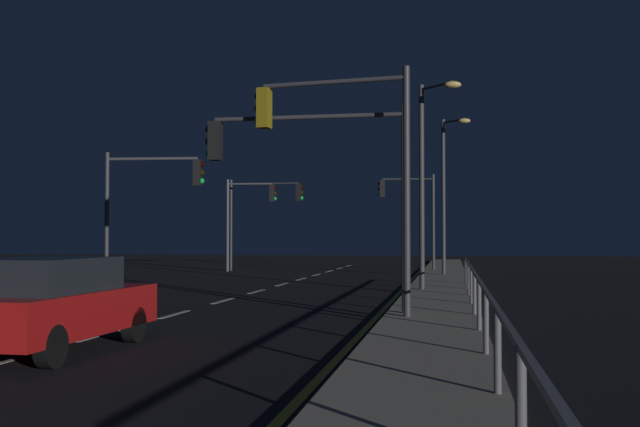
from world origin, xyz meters
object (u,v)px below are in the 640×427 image
traffic_light_near_right (409,203)px  traffic_light_mid_left (311,164)px  traffic_light_far_right (340,143)px  car (50,303)px  street_lamp_far_end (447,181)px  traffic_light_far_center (150,192)px  traffic_light_overhead_east (263,206)px  street_lamp_corner (427,165)px  traffic_light_far_left (249,207)px

traffic_light_near_right → traffic_light_mid_left: bearing=-92.5°
traffic_light_far_right → traffic_light_near_right: (0.25, 24.47, -0.33)m
car → traffic_light_far_right: size_ratio=0.79×
street_lamp_far_end → traffic_light_far_center: bearing=-136.3°
traffic_light_near_right → street_lamp_far_end: bearing=-68.6°
traffic_light_far_right → street_lamp_far_end: 19.30m
traffic_light_far_center → traffic_light_overhead_east: bearing=88.5°
traffic_light_near_right → traffic_light_far_right: bearing=-90.6°
traffic_light_far_right → traffic_light_mid_left: bearing=142.6°
street_lamp_corner → street_lamp_far_end: bearing=86.8°
traffic_light_mid_left → traffic_light_far_left: (-7.77, 23.03, -0.12)m
traffic_light_mid_left → street_lamp_corner: street_lamp_corner is taller
traffic_light_far_right → car: bearing=-124.9°
traffic_light_far_left → traffic_light_overhead_east: traffic_light_overhead_east is taller
traffic_light_overhead_east → traffic_light_far_center: bearing=-91.5°
traffic_light_far_left → traffic_light_near_right: bearing=5.4°
traffic_light_far_right → traffic_light_overhead_east: (-7.92, 24.29, -0.42)m
traffic_light_far_right → traffic_light_overhead_east: traffic_light_far_right is taller
traffic_light_mid_left → street_lamp_corner: size_ratio=0.72×
traffic_light_mid_left → street_lamp_far_end: (3.13, 18.55, 0.89)m
traffic_light_far_left → traffic_light_near_right: size_ratio=0.98×
car → traffic_light_far_center: (-4.33, 14.69, 2.71)m
traffic_light_far_right → street_lamp_corner: (1.74, 8.54, 0.26)m
traffic_light_far_right → traffic_light_far_left: bearing=109.9°
traffic_light_near_right → street_lamp_far_end: street_lamp_far_end is taller
traffic_light_far_right → traffic_light_near_right: size_ratio=1.08×
street_lamp_far_end → street_lamp_corner: size_ratio=1.06×
traffic_light_far_left → traffic_light_far_center: traffic_light_far_left is taller
traffic_light_far_right → traffic_light_overhead_east: size_ratio=1.09×
traffic_light_far_left → traffic_light_far_right: traffic_light_far_right is taller
traffic_light_mid_left → street_lamp_corner: (2.53, 7.94, 0.68)m
traffic_light_near_right → car: bearing=-98.0°
traffic_light_mid_left → traffic_light_overhead_east: size_ratio=0.97×
traffic_light_mid_left → traffic_light_near_right: (1.04, 23.87, 0.09)m
traffic_light_mid_left → traffic_light_far_left: traffic_light_far_left is taller
car → street_lamp_corner: (5.72, 14.25, 3.52)m
traffic_light_far_center → street_lamp_far_end: street_lamp_far_end is taller
traffic_light_far_left → street_lamp_far_end: bearing=-22.3°
car → street_lamp_far_end: (6.32, 24.86, 3.73)m
traffic_light_mid_left → traffic_light_near_right: size_ratio=0.96×
street_lamp_corner → traffic_light_near_right: bearing=95.3°
car → traffic_light_far_left: size_ratio=0.87×
traffic_light_far_left → street_lamp_corner: (10.30, -15.09, 0.79)m
car → traffic_light_near_right: size_ratio=0.86×
traffic_light_mid_left → traffic_light_near_right: bearing=87.5°
traffic_light_far_center → street_lamp_far_end: 14.76m
traffic_light_far_left → traffic_light_far_right: 25.14m
traffic_light_near_right → street_lamp_far_end: 5.77m
traffic_light_overhead_east → street_lamp_corner: bearing=-58.5°
traffic_light_far_left → car: bearing=-81.1°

